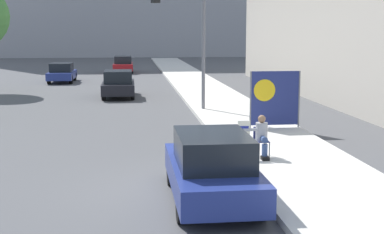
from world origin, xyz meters
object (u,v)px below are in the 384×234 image
at_px(traffic_light_pole, 187,22).
at_px(car_on_road_nearest, 118,84).
at_px(car_on_road_midblock, 62,73).
at_px(car_on_road_distant, 123,64).
at_px(protest_banner, 274,98).
at_px(parked_car_curbside, 212,168).
at_px(seated_protester, 261,135).

height_order(traffic_light_pole, car_on_road_nearest, traffic_light_pole).
bearing_deg(car_on_road_midblock, car_on_road_distant, 63.97).
xyz_separation_m(protest_banner, car_on_road_nearest, (-5.95, 11.38, -0.52)).
xyz_separation_m(car_on_road_nearest, car_on_road_midblock, (-4.30, 9.53, -0.04)).
xyz_separation_m(parked_car_curbside, car_on_road_nearest, (-2.42, 19.21, -0.01)).
relative_size(protest_banner, traffic_light_pole, 0.36).
bearing_deg(car_on_road_nearest, protest_banner, -62.39).
bearing_deg(traffic_light_pole, protest_banner, -60.03).
distance_m(seated_protester, car_on_road_distant, 34.61).
relative_size(traffic_light_pole, car_on_road_midblock, 1.39).
relative_size(parked_car_curbside, car_on_road_distant, 0.89).
height_order(parked_car_curbside, car_on_road_midblock, parked_car_curbside).
distance_m(protest_banner, car_on_road_nearest, 12.85).
bearing_deg(seated_protester, traffic_light_pole, 117.80).
relative_size(seated_protester, car_on_road_nearest, 0.29).
bearing_deg(car_on_road_distant, protest_banner, -78.78).
bearing_deg(car_on_road_nearest, seated_protester, -74.74).
distance_m(seated_protester, protest_banner, 4.84).
bearing_deg(protest_banner, parked_car_curbside, -114.25).
relative_size(car_on_road_nearest, car_on_road_distant, 0.88).
bearing_deg(traffic_light_pole, car_on_road_nearest, 115.84).
height_order(car_on_road_midblock, car_on_road_distant, car_on_road_distant).
xyz_separation_m(protest_banner, car_on_road_midblock, (-10.25, 20.91, -0.56)).
bearing_deg(car_on_road_midblock, parked_car_curbside, -76.84).
bearing_deg(car_on_road_midblock, traffic_light_pole, -65.08).
bearing_deg(car_on_road_distant, car_on_road_nearest, -90.12).
distance_m(traffic_light_pole, car_on_road_midblock, 18.11).
xyz_separation_m(parked_car_curbside, car_on_road_distant, (-2.38, 37.63, -0.01)).
bearing_deg(seated_protester, car_on_road_nearest, 126.04).
bearing_deg(traffic_light_pole, seated_protester, -82.98).
bearing_deg(protest_banner, car_on_road_midblock, 116.11).
bearing_deg(car_on_road_nearest, parked_car_curbside, -82.82).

